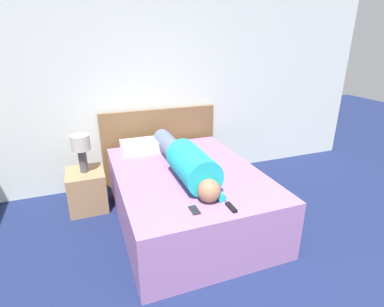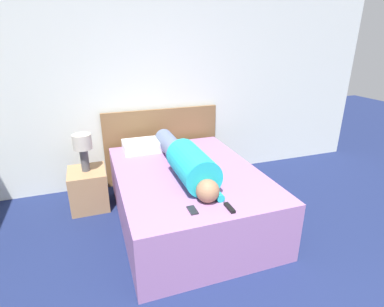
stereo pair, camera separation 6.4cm
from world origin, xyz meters
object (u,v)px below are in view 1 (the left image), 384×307
Objects in this scene: bed at (187,196)px; pillow_near_headboard at (145,146)px; nightstand at (87,190)px; table_lamp at (81,147)px; tv_remote at (231,207)px; person_lying at (186,161)px; cell_phone at (194,210)px.

bed is 0.88m from pillow_near_headboard.
pillow_near_headboard is at bearing 7.53° from nightstand.
nightstand is at bearing -172.47° from pillow_near_headboard.
table_lamp is (0.00, 0.00, 0.54)m from nightstand.
bed is 0.89m from tv_remote.
pillow_near_headboard is (-0.25, 0.81, -0.08)m from person_lying.
table_lamp is 1.63m from cell_phone.
bed is at bearing 74.59° from cell_phone.
cell_phone is at bearing -105.41° from bed.
pillow_near_headboard reaches higher than cell_phone.
person_lying is at bearing -72.78° from pillow_near_headboard.
table_lamp reaches higher than tv_remote.
table_lamp is at bearing -172.47° from pillow_near_headboard.
person_lying is at bearing -36.05° from table_lamp.
pillow_near_headboard reaches higher than tv_remote.
bed is at bearing -32.58° from table_lamp.
nightstand is (-1.02, 0.65, -0.06)m from bed.
bed is 4.48× the size of table_lamp.
nightstand is 3.62× the size of cell_phone.
tv_remote reaches higher than nightstand.
table_lamp is at bearing 119.98° from cell_phone.
person_lying reaches higher than tv_remote.
table_lamp is 0.27× the size of person_lying.
person_lying reaches higher than table_lamp.
cell_phone is (0.81, -1.41, -0.17)m from table_lamp.
bed is at bearing -32.58° from nightstand.
table_lamp reaches higher than bed.
nightstand is 1.66m from cell_phone.
table_lamp is 3.37× the size of cell_phone.
nightstand is 0.29× the size of person_lying.
tv_remote is at bearing -53.22° from nightstand.
person_lying reaches higher than bed.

